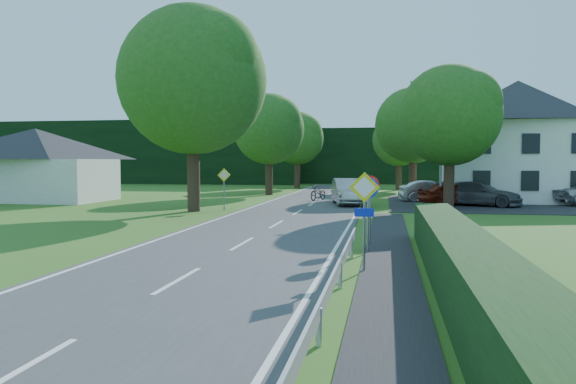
% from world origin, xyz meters
% --- Properties ---
extents(ground, '(160.00, 160.00, 0.00)m').
position_xyz_m(ground, '(0.00, 0.00, 0.00)').
color(ground, '#355B1A').
rests_on(ground, ground).
extents(road, '(7.00, 80.00, 0.04)m').
position_xyz_m(road, '(0.00, 20.00, 0.02)').
color(road, '#3B3B3D').
rests_on(road, ground).
extents(footpath, '(1.50, 44.00, 0.04)m').
position_xyz_m(footpath, '(4.95, 2.00, 0.02)').
color(footpath, black).
rests_on(footpath, ground).
extents(parking_pad, '(14.00, 16.00, 0.04)m').
position_xyz_m(parking_pad, '(12.00, 33.00, 0.02)').
color(parking_pad, black).
rests_on(parking_pad, ground).
extents(line_edge_left, '(0.12, 80.00, 0.01)m').
position_xyz_m(line_edge_left, '(-3.25, 20.00, 0.04)').
color(line_edge_left, white).
rests_on(line_edge_left, road).
extents(line_edge_right, '(0.12, 80.00, 0.01)m').
position_xyz_m(line_edge_right, '(3.25, 20.00, 0.04)').
color(line_edge_right, white).
rests_on(line_edge_right, road).
extents(line_centre, '(0.12, 80.00, 0.01)m').
position_xyz_m(line_centre, '(0.00, 20.00, 0.04)').
color(line_centre, white).
rests_on(line_centre, road).
extents(hedge_right, '(1.20, 30.00, 1.30)m').
position_xyz_m(hedge_right, '(6.50, 0.00, 0.65)').
color(hedge_right, black).
rests_on(hedge_right, ground).
extents(tree_main, '(9.40, 9.40, 11.64)m').
position_xyz_m(tree_main, '(-6.00, 24.00, 5.82)').
color(tree_main, '#1F5519').
rests_on(tree_main, ground).
extents(tree_left_far, '(7.00, 7.00, 8.58)m').
position_xyz_m(tree_left_far, '(-5.00, 40.00, 4.29)').
color(tree_left_far, '#1F5519').
rests_on(tree_left_far, ground).
extents(tree_right_far, '(7.40, 7.40, 9.09)m').
position_xyz_m(tree_right_far, '(7.00, 42.00, 4.54)').
color(tree_right_far, '#1F5519').
rests_on(tree_right_far, ground).
extents(tree_left_back, '(6.60, 6.60, 8.07)m').
position_xyz_m(tree_left_back, '(-4.50, 52.00, 4.04)').
color(tree_left_back, '#1F5519').
rests_on(tree_left_back, ground).
extents(tree_right_back, '(6.20, 6.20, 7.56)m').
position_xyz_m(tree_right_back, '(6.00, 50.00, 3.78)').
color(tree_right_back, '#1F5519').
rests_on(tree_right_back, ground).
extents(tree_right_mid, '(7.00, 7.00, 8.58)m').
position_xyz_m(tree_right_mid, '(8.50, 28.00, 4.29)').
color(tree_right_mid, '#1F5519').
rests_on(tree_right_mid, ground).
extents(treeline_left, '(44.00, 6.00, 8.00)m').
position_xyz_m(treeline_left, '(-28.00, 62.00, 4.00)').
color(treeline_left, black).
rests_on(treeline_left, ground).
extents(treeline_right, '(30.00, 5.00, 7.00)m').
position_xyz_m(treeline_right, '(8.00, 66.00, 3.50)').
color(treeline_right, black).
rests_on(treeline_right, ground).
extents(bungalow_left, '(11.00, 6.50, 5.20)m').
position_xyz_m(bungalow_left, '(-20.00, 30.00, 2.71)').
color(bungalow_left, beige).
rests_on(bungalow_left, ground).
extents(house_white, '(10.60, 8.40, 8.60)m').
position_xyz_m(house_white, '(14.00, 36.00, 4.41)').
color(house_white, white).
rests_on(house_white, ground).
extents(streetlight, '(2.03, 0.18, 8.00)m').
position_xyz_m(streetlight, '(8.06, 30.00, 4.46)').
color(streetlight, gray).
rests_on(streetlight, ground).
extents(sign_priority_right, '(0.78, 0.09, 2.59)m').
position_xyz_m(sign_priority_right, '(4.30, 7.98, 1.80)').
color(sign_priority_right, gray).
rests_on(sign_priority_right, ground).
extents(sign_roundabout, '(0.64, 0.08, 2.37)m').
position_xyz_m(sign_roundabout, '(4.30, 10.98, 1.67)').
color(sign_roundabout, gray).
rests_on(sign_roundabout, ground).
extents(sign_speed_limit, '(0.64, 0.11, 2.37)m').
position_xyz_m(sign_speed_limit, '(4.30, 12.97, 1.77)').
color(sign_speed_limit, gray).
rests_on(sign_speed_limit, ground).
extents(sign_priority_left, '(0.78, 0.09, 2.44)m').
position_xyz_m(sign_priority_left, '(-4.50, 24.98, 1.72)').
color(sign_priority_left, gray).
rests_on(sign_priority_left, ground).
extents(moving_car, '(2.77, 5.42, 1.70)m').
position_xyz_m(moving_car, '(2.41, 29.92, 0.89)').
color(moving_car, silver).
rests_on(moving_car, road).
extents(motorcycle, '(1.46, 2.26, 1.12)m').
position_xyz_m(motorcycle, '(-0.01, 33.62, 0.60)').
color(motorcycle, black).
rests_on(motorcycle, road).
extents(parked_car_red, '(4.68, 2.97, 1.48)m').
position_xyz_m(parked_car_red, '(9.07, 30.80, 0.78)').
color(parked_car_red, maroon).
rests_on(parked_car_red, parking_pad).
extents(parked_car_silver_a, '(4.59, 2.10, 1.46)m').
position_xyz_m(parked_car_silver_a, '(7.94, 34.03, 0.77)').
color(parked_car_silver_a, '#A2A2A6').
rests_on(parked_car_silver_a, parking_pad).
extents(parked_car_grey, '(5.69, 3.99, 1.53)m').
position_xyz_m(parked_car_grey, '(10.59, 30.55, 0.80)').
color(parked_car_grey, '#4D4C51').
rests_on(parked_car_grey, parking_pad).
extents(parasol, '(2.66, 2.69, 2.14)m').
position_xyz_m(parasol, '(10.20, 35.00, 1.11)').
color(parasol, red).
rests_on(parasol, parking_pad).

